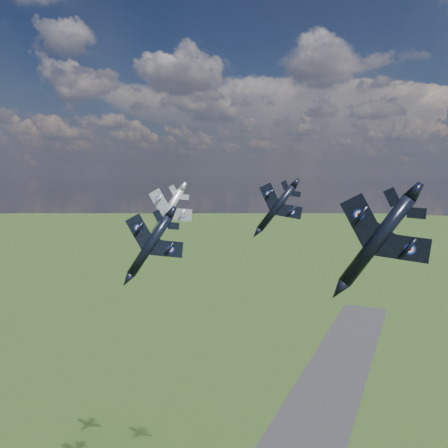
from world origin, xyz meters
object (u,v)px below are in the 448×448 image
at_px(jet_high_navy, 276,208).
at_px(jet_left_silver, 167,212).
at_px(jet_lead_navy, 150,245).
at_px(jet_right_navy, 376,241).

height_order(jet_high_navy, jet_left_silver, jet_high_navy).
height_order(jet_lead_navy, jet_high_navy, jet_high_navy).
height_order(jet_lead_navy, jet_right_navy, jet_right_navy).
distance_m(jet_right_navy, jet_left_silver, 51.54).
bearing_deg(jet_high_navy, jet_right_navy, -69.79).
distance_m(jet_right_navy, jet_high_navy, 38.63).
bearing_deg(jet_left_silver, jet_high_navy, -11.82).
xyz_separation_m(jet_high_navy, jet_left_silver, (-21.43, -2.76, -1.39)).
bearing_deg(jet_right_navy, jet_high_navy, 119.68).
xyz_separation_m(jet_lead_navy, jet_right_navy, (38.30, -18.70, 5.86)).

